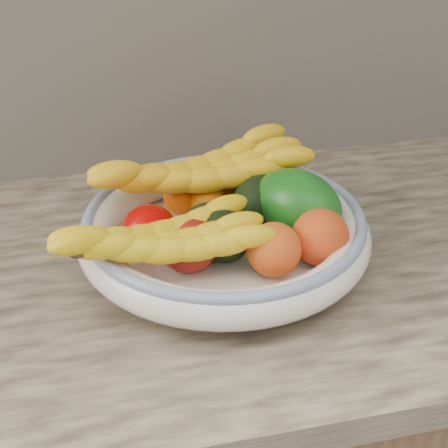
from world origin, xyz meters
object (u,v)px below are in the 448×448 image
green_mango (297,205)px  banana_bunch_back (200,177)px  fruit_bowl (224,231)px  banana_bunch_front (162,245)px

green_mango → banana_bunch_back: size_ratio=0.40×
fruit_bowl → green_mango: (0.10, 0.00, 0.03)m
banana_bunch_back → banana_bunch_front: banana_bunch_back is taller
fruit_bowl → green_mango: 0.10m
banana_bunch_front → fruit_bowl: bearing=27.2°
green_mango → banana_bunch_back: 0.14m
banana_bunch_back → banana_bunch_front: bearing=-125.9°
green_mango → banana_bunch_front: size_ratio=0.48×
banana_bunch_back → green_mango: bearing=-46.0°
banana_bunch_back → banana_bunch_front: size_ratio=1.18×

